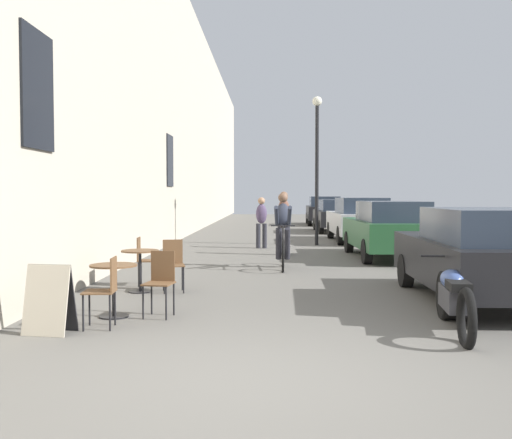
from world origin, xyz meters
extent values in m
plane|color=#5B5954|center=(0.00, 0.00, 0.00)|extent=(88.00, 88.00, 0.00)
cube|color=#B7AD99|center=(-3.45, 14.00, 4.87)|extent=(0.50, 68.00, 9.75)
cube|color=black|center=(-3.18, 3.09, 3.17)|extent=(0.04, 1.10, 1.70)
cube|color=black|center=(-3.18, 13.91, 2.80)|extent=(0.04, 1.10, 1.70)
cylinder|color=black|center=(-1.99, 2.64, 0.01)|extent=(0.40, 0.40, 0.02)
cylinder|color=black|center=(-1.99, 2.64, 0.36)|extent=(0.05, 0.05, 0.67)
cylinder|color=brown|center=(-1.99, 2.64, 0.71)|extent=(0.64, 0.64, 0.02)
cylinder|color=black|center=(-1.24, 2.45, 0.23)|extent=(0.02, 0.02, 0.45)
cylinder|color=black|center=(-1.56, 2.50, 0.23)|extent=(0.02, 0.02, 0.45)
cylinder|color=black|center=(-1.19, 2.77, 0.23)|extent=(0.02, 0.02, 0.45)
cylinder|color=black|center=(-1.51, 2.82, 0.23)|extent=(0.02, 0.02, 0.45)
cube|color=brown|center=(-1.38, 2.64, 0.46)|extent=(0.43, 0.43, 0.02)
cube|color=brown|center=(-1.35, 2.81, 0.68)|extent=(0.34, 0.07, 0.42)
cylinder|color=black|center=(-2.14, 1.80, 0.23)|extent=(0.02, 0.02, 0.45)
cylinder|color=black|center=(-2.17, 2.13, 0.23)|extent=(0.02, 0.02, 0.45)
cylinder|color=black|center=(-1.82, 1.83, 0.23)|extent=(0.02, 0.02, 0.45)
cylinder|color=black|center=(-1.84, 2.15, 0.23)|extent=(0.02, 0.02, 0.45)
cube|color=brown|center=(-1.99, 1.98, 0.46)|extent=(0.41, 0.41, 0.02)
cube|color=brown|center=(-1.81, 1.99, 0.68)|extent=(0.05, 0.34, 0.42)
cylinder|color=black|center=(-2.09, 4.65, 0.01)|extent=(0.40, 0.40, 0.02)
cylinder|color=black|center=(-2.09, 4.65, 0.36)|extent=(0.05, 0.05, 0.67)
cylinder|color=brown|center=(-2.09, 4.65, 0.71)|extent=(0.64, 0.64, 0.02)
cylinder|color=black|center=(-1.32, 4.53, 0.23)|extent=(0.02, 0.02, 0.45)
cylinder|color=black|center=(-1.64, 4.46, 0.23)|extent=(0.02, 0.02, 0.45)
cylinder|color=black|center=(-1.39, 4.84, 0.23)|extent=(0.02, 0.02, 0.45)
cylinder|color=black|center=(-1.71, 4.77, 0.23)|extent=(0.02, 0.02, 0.45)
cube|color=brown|center=(-1.52, 4.65, 0.46)|extent=(0.45, 0.45, 0.02)
cube|color=brown|center=(-1.56, 4.82, 0.68)|extent=(0.34, 0.09, 0.42)
cylinder|color=black|center=(-1.94, 5.52, 0.23)|extent=(0.02, 0.02, 0.45)
cylinder|color=black|center=(-1.92, 5.20, 0.23)|extent=(0.02, 0.02, 0.45)
cylinder|color=black|center=(-2.26, 5.50, 0.23)|extent=(0.02, 0.02, 0.45)
cylinder|color=black|center=(-2.24, 5.17, 0.23)|extent=(0.02, 0.02, 0.45)
cube|color=brown|center=(-2.09, 5.35, 0.46)|extent=(0.41, 0.41, 0.02)
cube|color=brown|center=(-2.27, 5.33, 0.68)|extent=(0.05, 0.34, 0.42)
cube|color=black|center=(-2.50, 1.79, 0.42)|extent=(0.57, 0.27, 0.84)
cube|color=#B2A893|center=(-2.52, 1.61, 0.42)|extent=(0.57, 0.27, 0.84)
torus|color=black|center=(0.42, 7.27, 0.33)|extent=(0.06, 0.71, 0.71)
torus|color=black|center=(0.44, 8.32, 0.33)|extent=(0.06, 0.71, 0.71)
cylinder|color=black|center=(0.44, 8.23, 0.61)|extent=(0.04, 0.21, 0.58)
cylinder|color=black|center=(0.43, 7.73, 0.95)|extent=(0.05, 0.82, 0.14)
cylinder|color=black|center=(0.42, 7.29, 0.67)|extent=(0.04, 0.09, 0.67)
cylinder|color=black|center=(0.43, 7.82, 0.37)|extent=(0.06, 1.00, 0.12)
cylinder|color=black|center=(0.42, 7.32, 1.00)|extent=(0.52, 0.04, 0.03)
ellipsoid|color=black|center=(0.44, 8.14, 0.93)|extent=(0.12, 0.24, 0.06)
ellipsoid|color=#2D3342|center=(0.43, 8.06, 1.21)|extent=(0.35, 0.36, 0.59)
sphere|color=brown|center=(0.43, 8.02, 1.60)|extent=(0.22, 0.22, 0.22)
cylinder|color=#26262D|center=(0.53, 7.98, 0.55)|extent=(0.14, 0.40, 0.75)
cylinder|color=#26262D|center=(0.33, 7.98, 0.55)|extent=(0.14, 0.40, 0.75)
cylinder|color=#2D3342|center=(0.57, 7.66, 1.20)|extent=(0.09, 0.74, 0.48)
cylinder|color=#2D3342|center=(0.28, 7.67, 1.20)|extent=(0.12, 0.75, 0.48)
cylinder|color=#26262D|center=(0.62, 10.78, 0.43)|extent=(0.14, 0.14, 0.86)
cylinder|color=#26262D|center=(0.42, 10.78, 0.43)|extent=(0.14, 0.14, 0.86)
ellipsoid|color=brown|center=(0.52, 10.78, 1.21)|extent=(0.34, 0.24, 0.68)
sphere|color=brown|center=(0.52, 10.78, 1.65)|extent=(0.22, 0.22, 0.22)
cylinder|color=#26262D|center=(-0.23, 12.76, 0.39)|extent=(0.14, 0.14, 0.77)
cylinder|color=#26262D|center=(-0.03, 12.78, 0.39)|extent=(0.14, 0.14, 0.77)
ellipsoid|color=#4C3D5B|center=(-0.13, 12.77, 1.08)|extent=(0.36, 0.28, 0.61)
sphere|color=#A57A5B|center=(-0.13, 12.77, 1.48)|extent=(0.22, 0.22, 0.22)
cylinder|color=black|center=(1.69, 13.94, 2.30)|extent=(0.12, 0.12, 4.60)
sphere|color=silver|center=(1.69, 13.94, 4.74)|extent=(0.32, 0.32, 0.32)
cube|color=black|center=(3.34, 3.93, 0.63)|extent=(1.80, 4.16, 0.67)
cube|color=#283342|center=(3.33, 3.44, 1.22)|extent=(1.48, 2.26, 0.50)
cylinder|color=black|center=(2.60, 5.31, 0.30)|extent=(0.20, 0.60, 0.59)
cylinder|color=black|center=(4.15, 5.28, 0.30)|extent=(0.20, 0.60, 0.59)
cylinder|color=black|center=(2.54, 2.59, 0.30)|extent=(0.20, 0.60, 0.59)
cube|color=#23512D|center=(3.24, 10.14, 0.65)|extent=(1.82, 4.25, 0.69)
cube|color=#283342|center=(3.25, 9.63, 1.25)|extent=(1.51, 2.31, 0.51)
cylinder|color=black|center=(2.42, 11.52, 0.30)|extent=(0.21, 0.61, 0.61)
cylinder|color=black|center=(4.02, 11.55, 0.30)|extent=(0.21, 0.61, 0.61)
cylinder|color=black|center=(2.47, 8.73, 0.30)|extent=(0.21, 0.61, 0.61)
cylinder|color=black|center=(4.06, 8.76, 0.30)|extent=(0.21, 0.61, 0.61)
cube|color=#B7B7BC|center=(3.29, 15.41, 0.68)|extent=(1.86, 4.42, 0.72)
cube|color=#283342|center=(3.30, 14.88, 1.30)|extent=(1.55, 2.39, 0.53)
cylinder|color=black|center=(2.45, 16.85, 0.32)|extent=(0.21, 0.64, 0.63)
cylinder|color=black|center=(4.11, 16.87, 0.32)|extent=(0.21, 0.64, 0.63)
cylinder|color=black|center=(2.48, 13.95, 0.32)|extent=(0.21, 0.64, 0.63)
cylinder|color=black|center=(4.13, 13.97, 0.32)|extent=(0.21, 0.64, 0.63)
cube|color=black|center=(3.08, 20.76, 0.63)|extent=(1.72, 4.10, 0.66)
cube|color=#283342|center=(3.09, 20.27, 1.21)|extent=(1.44, 2.22, 0.49)
cylinder|color=black|center=(2.30, 22.10, 0.29)|extent=(0.19, 0.59, 0.59)
cylinder|color=black|center=(3.84, 22.11, 0.29)|extent=(0.19, 0.59, 0.59)
cylinder|color=black|center=(2.32, 19.40, 0.29)|extent=(0.19, 0.59, 0.59)
cylinder|color=black|center=(3.86, 19.42, 0.29)|extent=(0.19, 0.59, 0.59)
cube|color=black|center=(3.13, 26.84, 0.68)|extent=(1.97, 4.49, 0.72)
cube|color=#283342|center=(3.11, 26.31, 1.31)|extent=(1.61, 2.44, 0.54)
cylinder|color=black|center=(2.34, 28.33, 0.32)|extent=(0.23, 0.64, 0.64)
cylinder|color=black|center=(4.01, 28.28, 0.32)|extent=(0.23, 0.64, 0.64)
cylinder|color=black|center=(2.25, 25.40, 0.32)|extent=(0.23, 0.64, 0.64)
cylinder|color=black|center=(3.92, 25.35, 0.32)|extent=(0.23, 0.64, 0.64)
torus|color=black|center=(2.48, 2.68, 0.30)|extent=(0.17, 0.70, 0.69)
torus|color=black|center=(2.30, 1.24, 0.30)|extent=(0.18, 0.71, 0.70)
cube|color=#333338|center=(2.39, 1.96, 0.40)|extent=(0.33, 0.78, 0.28)
ellipsoid|color=#384C84|center=(2.40, 2.06, 0.62)|extent=(0.34, 0.55, 0.24)
cube|color=black|center=(2.36, 1.68, 0.60)|extent=(0.29, 0.47, 0.10)
cylinder|color=black|center=(2.47, 2.58, 0.85)|extent=(0.62, 0.10, 0.03)
camera|label=1|loc=(0.14, -5.08, 1.67)|focal=40.27mm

